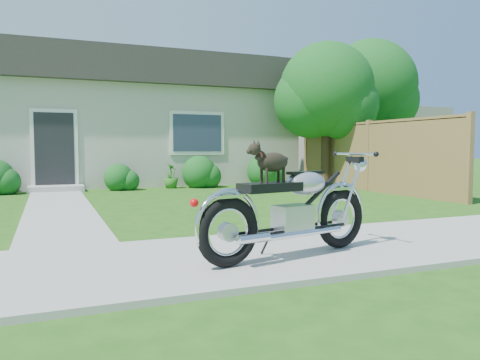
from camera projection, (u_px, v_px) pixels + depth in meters
name	position (u px, v px, depth m)	size (l,w,h in m)	color
ground	(223.00, 259.00, 4.92)	(80.00, 80.00, 0.00)	#235114
sidewalk	(223.00, 257.00, 4.91)	(24.00, 2.20, 0.04)	#9E9B93
walkway	(59.00, 208.00, 8.96)	(1.20, 8.00, 0.03)	#9E9B93
house	(100.00, 118.00, 15.83)	(12.60, 7.03, 4.50)	beige
fence	(368.00, 156.00, 12.55)	(0.12, 6.62, 1.90)	brown
tree_near	(331.00, 94.00, 13.85)	(2.82, 2.80, 4.29)	#3D2B1C
tree_far	(374.00, 90.00, 16.81)	(3.29, 3.29, 5.04)	#3D2B1C
shrub_row	(133.00, 175.00, 12.92)	(10.46, 1.03, 1.03)	#15511A
potted_plant_right	(171.00, 176.00, 13.38)	(0.41, 0.41, 0.73)	#296F1E
motorcycle_with_dog	(292.00, 207.00, 4.82)	(2.20, 0.78, 1.17)	black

